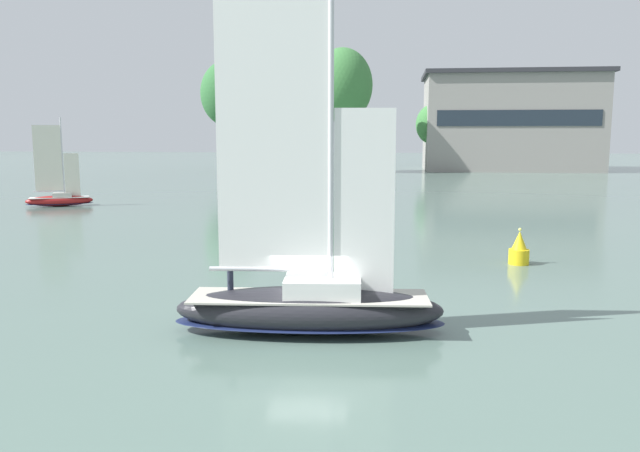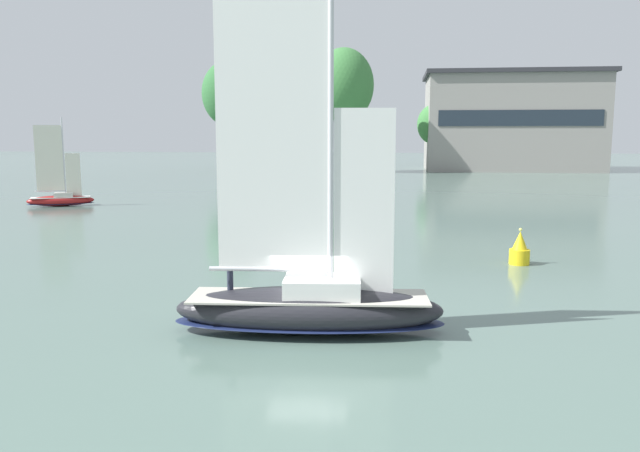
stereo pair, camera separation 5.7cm
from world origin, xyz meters
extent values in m
plane|color=slate|center=(0.00, 0.00, 0.00)|extent=(400.00, 400.00, 0.00)
cube|color=gray|center=(22.87, 95.82, 8.15)|extent=(29.26, 16.84, 16.30)
cube|color=#1E2833|center=(22.87, 87.32, 8.97)|extent=(26.34, 0.10, 2.61)
cube|color=#2D2D33|center=(22.87, 95.82, 16.65)|extent=(30.46, 18.04, 0.70)
cylinder|color=brown|center=(-26.25, 88.46, 5.11)|extent=(0.82, 0.82, 10.23)
ellipsoid|color=#336B38|center=(-26.25, 88.46, 13.32)|extent=(9.20, 9.20, 11.25)
cylinder|color=brown|center=(-5.85, 84.44, 5.47)|extent=(0.87, 0.87, 10.93)
ellipsoid|color=#3D7A3D|center=(-5.85, 84.44, 14.24)|extent=(9.84, 9.84, 12.02)
cylinder|color=brown|center=(9.19, 92.49, 3.09)|extent=(0.49, 0.49, 6.18)
ellipsoid|color=#3D7A3D|center=(9.19, 92.49, 8.04)|extent=(5.56, 5.56, 6.79)
ellipsoid|color=#232328|center=(0.00, 0.00, 0.73)|extent=(8.76, 3.06, 1.46)
ellipsoid|color=#19234C|center=(0.00, 0.00, 0.33)|extent=(8.85, 3.09, 0.18)
cube|color=#BCB7A8|center=(0.00, 0.00, 1.16)|extent=(7.70, 2.60, 0.06)
cube|color=silver|center=(0.43, 0.03, 1.49)|extent=(2.53, 1.87, 0.60)
cylinder|color=silver|center=(0.69, 0.05, 6.57)|extent=(0.17, 0.17, 10.75)
cylinder|color=silver|center=(-1.24, -0.10, 2.05)|extent=(3.87, 0.44, 0.15)
cube|color=white|center=(-1.09, -0.08, 6.46)|extent=(3.55, 0.30, 8.81)
cube|color=white|center=(1.73, 0.13, 4.15)|extent=(1.89, 0.17, 5.91)
cylinder|color=#232838|center=(-2.59, 0.09, 1.62)|extent=(0.21, 0.21, 0.85)
cylinder|color=#262628|center=(-2.59, 0.09, 2.37)|extent=(0.37, 0.37, 0.65)
sphere|color=tan|center=(-2.59, 0.09, 2.81)|extent=(0.24, 0.24, 0.24)
ellipsoid|color=maroon|center=(-26.75, 32.68, 0.48)|extent=(5.75, 3.76, 0.95)
ellipsoid|color=#19234C|center=(-26.75, 32.68, 0.21)|extent=(5.81, 3.80, 0.11)
cube|color=silver|center=(-26.75, 32.68, 0.77)|extent=(5.03, 3.25, 0.06)
cube|color=beige|center=(-26.49, 32.80, 0.99)|extent=(1.88, 1.65, 0.39)
cylinder|color=silver|center=(-26.34, 32.87, 4.30)|extent=(0.11, 0.11, 7.01)
cylinder|color=silver|center=(-27.49, 32.34, 1.36)|extent=(2.33, 1.14, 0.10)
cube|color=silver|center=(-27.40, 32.38, 4.23)|extent=(2.12, 0.99, 5.75)
cube|color=silver|center=(-25.69, 33.16, 2.73)|extent=(1.13, 0.53, 3.85)
ellipsoid|color=white|center=(-9.43, 62.40, 0.74)|extent=(8.64, 6.72, 1.48)
ellipsoid|color=#19234C|center=(-9.43, 62.40, 0.33)|extent=(8.73, 6.79, 0.18)
cube|color=silver|center=(-9.43, 62.40, 1.18)|extent=(7.55, 5.83, 0.06)
cube|color=silver|center=(-9.06, 62.63, 1.51)|extent=(2.97, 2.74, 0.61)
cylinder|color=silver|center=(-8.84, 62.77, 6.64)|extent=(0.17, 0.17, 10.87)
cylinder|color=silver|center=(-10.49, 61.72, 2.07)|extent=(3.38, 2.23, 0.15)
cylinder|color=white|center=(-10.49, 61.72, 2.18)|extent=(3.10, 2.09, 0.24)
cylinder|color=yellow|center=(8.79, 11.68, 0.37)|extent=(0.98, 0.98, 0.74)
cone|color=yellow|center=(8.79, 11.68, 1.19)|extent=(0.74, 0.74, 0.90)
sphere|color=#F2F266|center=(8.79, 11.68, 1.72)|extent=(0.16, 0.16, 0.16)
camera|label=1|loc=(2.60, -19.20, 6.30)|focal=35.00mm
camera|label=2|loc=(2.66, -19.19, 6.30)|focal=35.00mm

